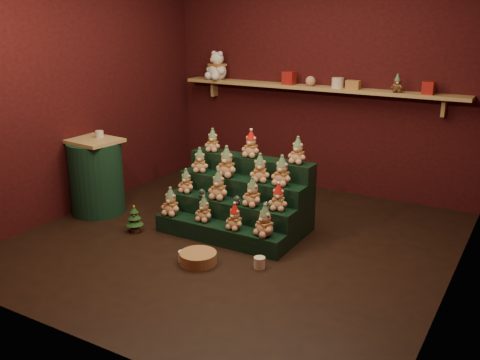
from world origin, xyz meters
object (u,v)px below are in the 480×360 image
Objects in this scene: snow_globe_c at (266,206)px; wicker_basket at (198,258)px; side_table at (96,177)px; white_bear at (217,62)px; brown_bear at (397,84)px; riser_tier_front at (218,233)px; snow_globe_a at (202,193)px; mug_left at (184,256)px; snow_globe_b at (237,200)px; mug_right at (259,263)px; mini_christmas_tree at (134,218)px.

snow_globe_c reaches higher than wicker_basket.
white_bear is (0.37, 1.95, 1.13)m from side_table.
brown_bear reaches higher than wicker_basket.
side_table reaches higher than riser_tier_front.
snow_globe_a is 0.95× the size of mug_left.
snow_globe_b is 0.77m from mug_right.
brown_bear is (2.01, 2.18, 1.27)m from mini_christmas_tree.
mug_right is at bearing -32.29° from white_bear.
snow_globe_b is 0.80m from mug_left.
snow_globe_a is 0.49× the size of brown_bear.
brown_bear is (1.03, 2.46, 1.36)m from wicker_basket.
snow_globe_b is at bearing 21.10° from mini_christmas_tree.
mug_left is 0.70m from mug_right.
brown_bear is at bearing 69.00° from snow_globe_c.
side_table is (-2.06, -0.15, 0.01)m from snow_globe_c.
snow_globe_a is at bearing 180.00° from snow_globe_b.
snow_globe_b is 0.75m from wicker_basket.
snow_globe_a reaches higher than mug_right.
snow_globe_c is at bearing 111.79° from mug_right.
mug_left is at bearing -160.56° from mug_right.
side_table is at bearing -82.82° from white_bear.
wicker_basket is 2.99m from brown_bear.
mug_left is (0.85, -0.31, -0.10)m from mini_christmas_tree.
wicker_basket is 3.18m from white_bear.
side_table reaches higher than snow_globe_c.
brown_bear is at bearing 77.42° from mug_right.
mug_right is at bearing -2.95° from mini_christmas_tree.
brown_bear is at bearing 67.33° from wicker_basket.
snow_globe_b is at bearing 180.00° from snow_globe_c.
wicker_basket is at bearing -91.32° from snow_globe_b.
white_bear reaches higher than brown_bear.
wicker_basket is (-0.34, -0.66, -0.35)m from snow_globe_c.
mini_christmas_tree is at bearing -163.73° from snow_globe_c.
snow_globe_c is at bearing 0.00° from snow_globe_b.
snow_globe_b is at bearing 77.70° from mug_left.
snow_globe_a is 1.02× the size of snow_globe_b.
mini_christmas_tree is at bearing -12.07° from side_table.
riser_tier_front is 0.46m from snow_globe_a.
white_bear is at bearing 117.96° from snow_globe_a.
mini_christmas_tree is (0.74, -0.23, -0.27)m from side_table.
mug_right is (0.19, -0.46, -0.35)m from snow_globe_c.
snow_globe_a reaches higher than mini_christmas_tree.
mug_left is (-0.47, -0.70, -0.36)m from snow_globe_c.
mug_left is at bearing -102.30° from snow_globe_b.
mug_right is at bearing 20.76° from wicker_basket.
side_table is at bearing -175.03° from snow_globe_b.
snow_globe_b is 0.31× the size of mini_christmas_tree.
mini_christmas_tree is 0.91m from mug_left.
side_table is 2.53× the size of wicker_basket.
side_table is 8.56× the size of mug_left.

